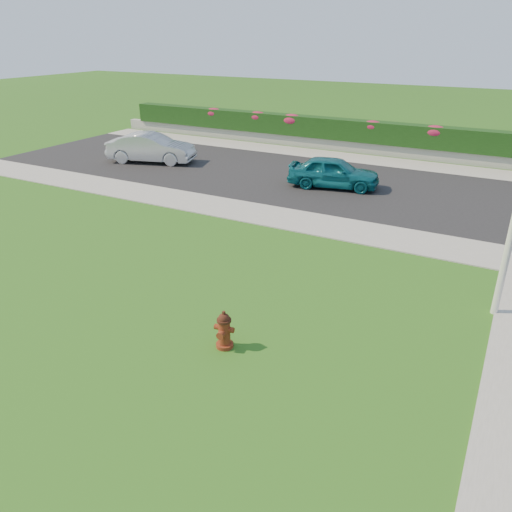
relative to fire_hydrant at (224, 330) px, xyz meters
The scene contains 14 objects.
ground 1.77m from the fire_hydrant, 130.73° to the right, with size 120.00×120.00×0.00m, color black.
street_far 14.10m from the fire_hydrant, 115.76° to the left, with size 26.00×8.00×0.04m, color black.
sidewalk_far 10.49m from the fire_hydrant, 132.80° to the left, with size 24.00×2.00×0.04m, color gray.
sidewalk_beyond 17.82m from the fire_hydrant, 96.85° to the left, with size 34.00×2.00×0.04m, color gray.
retaining_wall 19.31m from the fire_hydrant, 96.32° to the left, with size 34.00×0.40×0.60m, color gray.
hedge 19.42m from the fire_hydrant, 96.29° to the left, with size 32.00×0.90×1.10m, color black.
fire_hydrant is the anchor object (origin of this frame).
sedan_teal 12.29m from the fire_hydrant, 99.72° to the left, with size 1.52×3.78×1.29m, color #0D5763.
sedan_silver 16.73m from the fire_hydrant, 134.13° to the left, with size 1.50×4.32×1.42m, color #A9ACB1.
flower_clump_a 22.94m from the fire_hydrant, 123.10° to the left, with size 1.20×0.77×0.60m, color #A81C45.
flower_clump_b 21.42m from the fire_hydrant, 116.22° to the left, with size 1.20×0.77×0.60m, color #A81C45.
flower_clump_c 20.54m from the fire_hydrant, 110.68° to the left, with size 1.30×0.84×0.65m, color #A81C45.
flower_clump_d 19.39m from the fire_hydrant, 97.58° to the left, with size 1.17×0.75×0.58m, color #A81C45.
flower_clump_e 19.23m from the fire_hydrant, 88.08° to the left, with size 1.26×0.81×0.63m, color #A81C45.
Camera 1 is at (5.86, -6.10, 6.06)m, focal length 35.00 mm.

